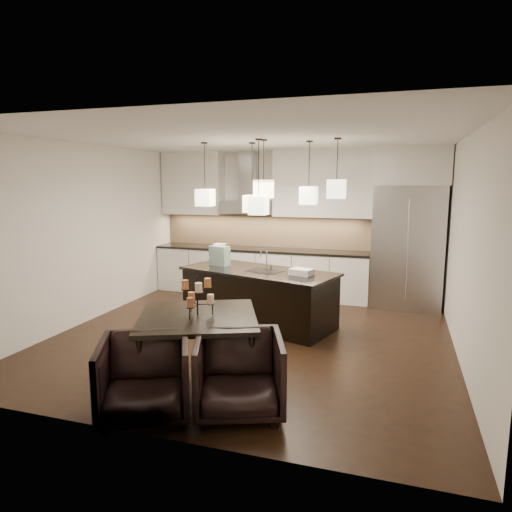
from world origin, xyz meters
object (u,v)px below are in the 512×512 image
(island_body, at_px, (258,298))
(armchair_left, at_px, (145,378))
(dining_table, at_px, (199,348))
(armchair_right, at_px, (239,374))
(refrigerator, at_px, (407,247))

(island_body, bearing_deg, armchair_left, -76.12)
(dining_table, xyz_separation_m, armchair_right, (0.68, -0.54, 0.01))
(island_body, xyz_separation_m, armchair_left, (-0.16, -3.07, -0.03))
(refrigerator, relative_size, island_body, 0.92)
(island_body, distance_m, armchair_right, 2.81)
(armchair_right, bearing_deg, refrigerator, 50.62)
(refrigerator, bearing_deg, island_body, -141.19)
(dining_table, height_order, armchair_left, armchair_left)
(island_body, relative_size, armchair_right, 2.74)
(island_body, height_order, armchair_left, island_body)
(refrigerator, distance_m, armchair_right, 4.80)
(dining_table, bearing_deg, armchair_right, -61.52)
(island_body, relative_size, armchair_left, 2.75)
(armchair_left, relative_size, armchair_right, 0.99)
(dining_table, bearing_deg, refrigerator, 37.99)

